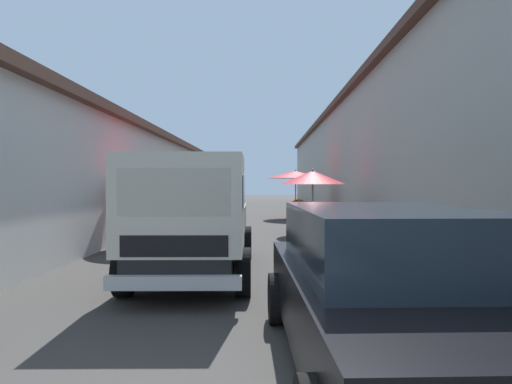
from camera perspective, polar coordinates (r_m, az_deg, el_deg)
name	(u,v)px	position (r m, az deg, el deg)	size (l,w,h in m)	color
ground	(254,230)	(14.81, -0.24, -5.27)	(90.00, 90.00, 0.00)	#3D3A38
building_left_whitewash	(81,179)	(18.55, -22.80, 1.67)	(49.80, 7.50, 3.68)	silver
building_right_concrete	(433,158)	(18.31, 23.04, 4.34)	(49.80, 7.50, 5.39)	#A39E93
fruit_stall_mid_lane	(159,181)	(11.44, -13.05, 1.42)	(2.30, 2.30, 2.36)	#9E9EA3
fruit_stall_far_left	(296,179)	(19.88, 5.49, 1.78)	(2.71, 2.71, 2.33)	#9E9EA3
fruit_stall_near_left	(312,186)	(13.80, 7.64, 0.84)	(2.13, 2.13, 2.16)	#9E9EA3
hatchback_car	(386,289)	(3.95, 17.38, -12.53)	(3.99, 2.08, 1.45)	black
delivery_truck	(191,222)	(6.92, -8.90, -4.05)	(4.97, 2.07, 2.08)	black
vendor_by_crates	(189,203)	(15.13, -9.13, -1.52)	(0.63, 0.33, 1.65)	#665B4C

